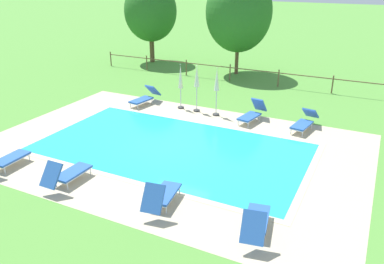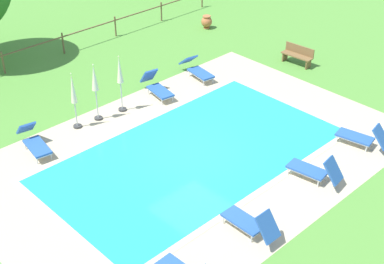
% 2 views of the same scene
% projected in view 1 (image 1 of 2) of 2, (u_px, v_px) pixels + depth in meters
% --- Properties ---
extents(ground_plane, '(160.00, 160.00, 0.00)m').
position_uv_depth(ground_plane, '(171.00, 147.00, 15.48)').
color(ground_plane, '#518E38').
extents(pool_deck_paving, '(14.88, 10.11, 0.01)m').
position_uv_depth(pool_deck_paving, '(171.00, 147.00, 15.48)').
color(pool_deck_paving, '#BCAD8E').
rests_on(pool_deck_paving, ground).
extents(swimming_pool_water, '(10.49, 5.71, 0.01)m').
position_uv_depth(swimming_pool_water, '(171.00, 147.00, 15.48)').
color(swimming_pool_water, '#23A8C1').
rests_on(swimming_pool_water, ground).
extents(pool_coping_rim, '(10.97, 6.19, 0.01)m').
position_uv_depth(pool_coping_rim, '(171.00, 147.00, 15.48)').
color(pool_coping_rim, beige).
rests_on(pool_coping_rim, ground).
extents(sun_lounger_north_near_steps, '(0.92, 2.06, 0.86)m').
position_uv_depth(sun_lounger_north_near_steps, '(304.00, 122.00, 17.08)').
color(sun_lounger_north_near_steps, '#2856A8').
rests_on(sun_lounger_north_near_steps, ground).
extents(sun_lounger_north_mid, '(0.61, 1.83, 1.01)m').
position_uv_depth(sun_lounger_north_mid, '(67.00, 173.00, 12.68)').
color(sun_lounger_north_mid, '#2856A8').
rests_on(sun_lounger_north_mid, ground).
extents(sun_lounger_north_far, '(0.93, 1.93, 0.99)m').
position_uv_depth(sun_lounger_north_far, '(256.00, 221.00, 10.26)').
color(sun_lounger_north_far, '#2856A8').
rests_on(sun_lounger_north_far, ground).
extents(sun_lounger_north_end, '(0.86, 1.88, 1.02)m').
position_uv_depth(sun_lounger_north_end, '(162.00, 195.00, 11.45)').
color(sun_lounger_north_end, '#2856A8').
rests_on(sun_lounger_north_end, ground).
extents(sun_lounger_south_near_corner, '(0.67, 1.99, 0.87)m').
position_uv_depth(sun_lounger_south_near_corner, '(4.00, 160.00, 13.64)').
color(sun_lounger_south_near_corner, '#2856A8').
rests_on(sun_lounger_south_near_corner, ground).
extents(sun_lounger_south_mid, '(0.92, 1.92, 1.00)m').
position_uv_depth(sun_lounger_south_mid, '(252.00, 113.00, 18.01)').
color(sun_lounger_south_mid, '#2856A8').
rests_on(sun_lounger_south_mid, ground).
extents(sun_lounger_south_far, '(0.90, 2.00, 0.93)m').
position_uv_depth(sun_lounger_south_far, '(145.00, 97.00, 20.32)').
color(sun_lounger_south_far, '#2856A8').
rests_on(sun_lounger_south_far, ground).
extents(patio_umbrella_closed_row_west, '(0.32, 0.32, 2.28)m').
position_uv_depth(patio_umbrella_closed_row_west, '(181.00, 81.00, 19.34)').
color(patio_umbrella_closed_row_west, '#383838').
rests_on(patio_umbrella_closed_row_west, ground).
extents(patio_umbrella_closed_row_mid_west, '(0.32, 0.32, 2.35)m').
position_uv_depth(patio_umbrella_closed_row_mid_west, '(197.00, 80.00, 18.85)').
color(patio_umbrella_closed_row_mid_west, '#383838').
rests_on(patio_umbrella_closed_row_mid_west, ground).
extents(patio_umbrella_closed_row_centre, '(0.32, 0.32, 2.37)m').
position_uv_depth(patio_umbrella_closed_row_centre, '(217.00, 84.00, 18.32)').
color(patio_umbrella_closed_row_centre, '#383838').
rests_on(patio_umbrella_closed_row_centre, ground).
extents(perimeter_fence, '(21.92, 0.08, 1.05)m').
position_uv_depth(perimeter_fence, '(254.00, 73.00, 23.95)').
color(perimeter_fence, brown).
rests_on(perimeter_fence, ground).
extents(tree_far_west, '(4.28, 4.28, 6.61)m').
position_uv_depth(tree_far_west, '(239.00, 12.00, 25.00)').
color(tree_far_west, brown).
rests_on(tree_far_west, ground).
extents(tree_west_mid, '(3.86, 3.86, 5.95)m').
position_uv_depth(tree_west_mid, '(151.00, 11.00, 28.57)').
color(tree_west_mid, brown).
rests_on(tree_west_mid, ground).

